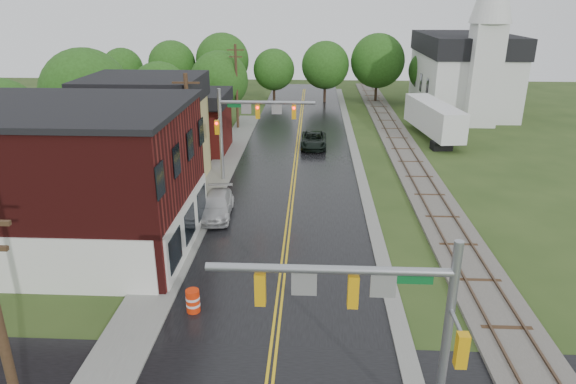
# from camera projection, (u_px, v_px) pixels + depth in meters

# --- Properties ---
(main_road) EXTENTS (10.00, 90.00, 0.02)m
(main_road) POSITION_uv_depth(u_px,v_px,m) (295.00, 169.00, 43.25)
(main_road) COLOR black
(main_road) RESTS_ON ground
(curb_right) EXTENTS (0.80, 70.00, 0.12)m
(curb_right) POSITION_uv_depth(u_px,v_px,m) (355.00, 153.00, 47.67)
(curb_right) COLOR gray
(curb_right) RESTS_ON ground
(sidewalk_left) EXTENTS (2.40, 50.00, 0.12)m
(sidewalk_left) POSITION_uv_depth(u_px,v_px,m) (211.00, 188.00, 38.87)
(sidewalk_left) COLOR gray
(sidewalk_left) RESTS_ON ground
(brick_building) EXTENTS (14.30, 10.30, 8.30)m
(brick_building) POSITION_uv_depth(u_px,v_px,m) (60.00, 179.00, 28.35)
(brick_building) COLOR #440F0E
(brick_building) RESTS_ON ground
(yellow_house) EXTENTS (8.00, 7.00, 6.40)m
(yellow_house) POSITION_uv_depth(u_px,v_px,m) (148.00, 143.00, 38.89)
(yellow_house) COLOR tan
(yellow_house) RESTS_ON ground
(darkred_building) EXTENTS (7.00, 6.00, 4.40)m
(darkred_building) POSITION_uv_depth(u_px,v_px,m) (189.00, 128.00, 47.60)
(darkred_building) COLOR #3F0F0C
(darkred_building) RESTS_ON ground
(church) EXTENTS (10.40, 18.40, 20.00)m
(church) POSITION_uv_depth(u_px,v_px,m) (466.00, 65.00, 62.41)
(church) COLOR silver
(church) RESTS_ON ground
(railroad) EXTENTS (3.20, 80.00, 0.30)m
(railroad) POSITION_uv_depth(u_px,v_px,m) (405.00, 153.00, 47.42)
(railroad) COLOR #59544C
(railroad) RESTS_ON ground
(traffic_signal_near) EXTENTS (7.34, 0.30, 7.20)m
(traffic_signal_near) POSITION_uv_depth(u_px,v_px,m) (378.00, 307.00, 15.18)
(traffic_signal_near) COLOR gray
(traffic_signal_near) RESTS_ON ground
(traffic_signal_far) EXTENTS (7.34, 0.43, 7.20)m
(traffic_signal_far) POSITION_uv_depth(u_px,v_px,m) (248.00, 118.00, 38.84)
(traffic_signal_far) COLOR gray
(traffic_signal_far) RESTS_ON ground
(utility_pole_a) EXTENTS (1.80, 0.28, 9.00)m
(utility_pole_a) POSITION_uv_depth(u_px,v_px,m) (4.00, 346.00, 13.88)
(utility_pole_a) COLOR #382616
(utility_pole_a) RESTS_ON ground
(utility_pole_b) EXTENTS (1.80, 0.28, 9.00)m
(utility_pole_b) POSITION_uv_depth(u_px,v_px,m) (190.00, 138.00, 34.42)
(utility_pole_b) COLOR #382616
(utility_pole_b) RESTS_ON ground
(utility_pole_c) EXTENTS (1.80, 0.28, 9.00)m
(utility_pole_c) POSITION_uv_depth(u_px,v_px,m) (237.00, 85.00, 54.95)
(utility_pole_c) COLOR #382616
(utility_pole_c) RESTS_ON ground
(tree_left_b) EXTENTS (7.60, 7.60, 9.69)m
(tree_left_b) POSITION_uv_depth(u_px,v_px,m) (88.00, 95.00, 43.81)
(tree_left_b) COLOR black
(tree_left_b) RESTS_ON ground
(tree_left_c) EXTENTS (6.00, 6.00, 7.65)m
(tree_left_c) POSITION_uv_depth(u_px,v_px,m) (161.00, 93.00, 51.52)
(tree_left_c) COLOR black
(tree_left_c) RESTS_ON ground
(tree_left_e) EXTENTS (6.40, 6.40, 8.16)m
(tree_left_e) POSITION_uv_depth(u_px,v_px,m) (221.00, 82.00, 56.79)
(tree_left_e) COLOR black
(tree_left_e) RESTS_ON ground
(suv_dark) EXTENTS (2.45, 5.20, 1.44)m
(suv_dark) POSITION_uv_depth(u_px,v_px,m) (314.00, 140.00, 49.23)
(suv_dark) COLOR black
(suv_dark) RESTS_ON ground
(pickup_white) EXTENTS (2.27, 5.04, 1.43)m
(pickup_white) POSITION_uv_depth(u_px,v_px,m) (217.00, 205.00, 33.80)
(pickup_white) COLOR silver
(pickup_white) RESTS_ON ground
(semi_trailer) EXTENTS (4.01, 11.57, 3.63)m
(semi_trailer) POSITION_uv_depth(u_px,v_px,m) (434.00, 118.00, 51.82)
(semi_trailer) COLOR black
(semi_trailer) RESTS_ON ground
(construction_barrel) EXTENTS (0.77, 0.77, 1.12)m
(construction_barrel) POSITION_uv_depth(u_px,v_px,m) (193.00, 301.00, 23.45)
(construction_barrel) COLOR red
(construction_barrel) RESTS_ON ground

